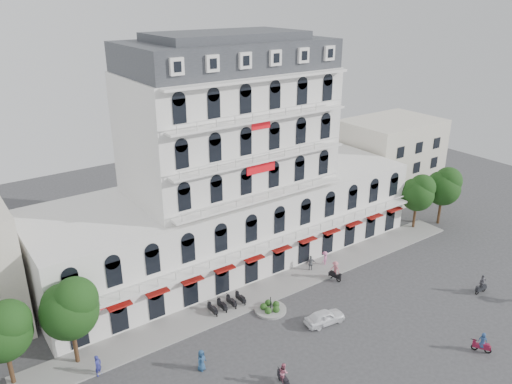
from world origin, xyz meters
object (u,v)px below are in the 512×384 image
object	(u,v)px
parked_car	(325,317)
rider_southwest	(283,374)
rider_northeast	(482,284)
rider_east	(482,343)
rider_center	(335,270)

from	to	relation	value
parked_car	rider_southwest	xyz separation A→B (m)	(-8.26, -4.11, 0.41)
rider_northeast	rider_southwest	bearing A→B (deg)	-0.04
rider_southwest	rider_east	xyz separation A→B (m)	(16.77, -6.91, -0.16)
rider_northeast	rider_east	bearing A→B (deg)	35.80
rider_center	parked_car	bearing A→B (deg)	-59.23
rider_east	rider_center	xyz separation A→B (m)	(-2.33, 16.14, 0.28)
rider_southwest	rider_center	xyz separation A→B (m)	(14.44, 9.23, 0.13)
rider_northeast	rider_center	size ratio (longest dim) A/B	0.96
rider_southwest	rider_northeast	size ratio (longest dim) A/B	0.97
rider_center	rider_east	bearing A→B (deg)	-0.65
rider_northeast	rider_center	world-z (taller)	rider_center
rider_southwest	rider_east	distance (m)	18.14
parked_car	rider_east	xyz separation A→B (m)	(8.51, -11.02, 0.25)
rider_east	parked_car	bearing A→B (deg)	7.39
rider_east	rider_southwest	bearing A→B (deg)	37.31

